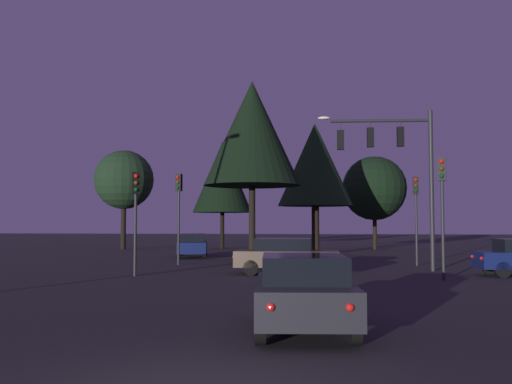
# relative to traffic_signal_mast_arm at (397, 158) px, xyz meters

# --- Properties ---
(ground_plane) EXTENTS (168.00, 168.00, 0.00)m
(ground_plane) POSITION_rel_traffic_signal_mast_arm_xyz_m (-4.98, 5.37, -5.15)
(ground_plane) COLOR #262326
(ground_plane) RESTS_ON ground
(traffic_signal_mast_arm) EXTENTS (5.22, 0.59, 7.35)m
(traffic_signal_mast_arm) POSITION_rel_traffic_signal_mast_arm_xyz_m (0.00, 0.00, 0.00)
(traffic_signal_mast_arm) COLOR #232326
(traffic_signal_mast_arm) RESTS_ON ground
(traffic_light_corner_left) EXTENTS (0.34, 0.38, 4.75)m
(traffic_light_corner_left) POSITION_rel_traffic_signal_mast_arm_xyz_m (-10.87, 2.41, -1.81)
(traffic_light_corner_left) COLOR #232326
(traffic_light_corner_left) RESTS_ON ground
(traffic_light_corner_right) EXTENTS (0.33, 0.37, 4.55)m
(traffic_light_corner_right) POSITION_rel_traffic_signal_mast_arm_xyz_m (1.36, 3.31, -1.94)
(traffic_light_corner_right) COLOR #232326
(traffic_light_corner_right) RESTS_ON ground
(traffic_light_median) EXTENTS (0.35, 0.38, 4.69)m
(traffic_light_median) POSITION_rel_traffic_signal_mast_arm_xyz_m (1.13, -4.02, -1.85)
(traffic_light_median) COLOR #232326
(traffic_light_median) RESTS_ON ground
(traffic_light_far_side) EXTENTS (0.37, 0.39, 4.27)m
(traffic_light_far_side) POSITION_rel_traffic_signal_mast_arm_xyz_m (-11.05, -3.82, -2.13)
(traffic_light_far_side) COLOR #232326
(traffic_light_far_side) RESTS_ON ground
(car_nearside_lane) EXTENTS (2.24, 4.21, 1.52)m
(car_nearside_lane) POSITION_rel_traffic_signal_mast_arm_xyz_m (-3.82, -14.59, -4.36)
(car_nearside_lane) COLOR #232328
(car_nearside_lane) RESTS_ON ground
(car_crossing_right) EXTENTS (4.46, 1.86, 1.52)m
(car_crossing_right) POSITION_rel_traffic_signal_mast_arm_xyz_m (-4.96, -2.13, -4.36)
(car_crossing_right) COLOR #473828
(car_crossing_right) RESTS_ON ground
(car_far_lane) EXTENTS (2.60, 4.85, 1.52)m
(car_far_lane) POSITION_rel_traffic_signal_mast_arm_xyz_m (-11.64, 8.97, -4.36)
(car_far_lane) COLOR #0F1947
(car_far_lane) RESTS_ON ground
(tree_behind_sign) EXTENTS (5.35, 5.35, 7.77)m
(tree_behind_sign) POSITION_rel_traffic_signal_mast_arm_xyz_m (0.91, 21.19, -0.07)
(tree_behind_sign) COLOR black
(tree_behind_sign) RESTS_ON ground
(tree_left_far) EXTENTS (5.32, 5.32, 10.02)m
(tree_left_far) POSITION_rel_traffic_signal_mast_arm_xyz_m (-7.23, 4.18, 1.96)
(tree_left_far) COLOR black
(tree_left_far) RESTS_ON ground
(tree_center_horizon) EXTENTS (5.12, 5.12, 9.04)m
(tree_center_horizon) POSITION_rel_traffic_signal_mast_arm_xyz_m (-3.89, 12.06, 1.02)
(tree_center_horizon) COLOR black
(tree_center_horizon) RESTS_ON ground
(tree_right_cluster) EXTENTS (4.94, 4.94, 8.31)m
(tree_right_cluster) POSITION_rel_traffic_signal_mast_arm_xyz_m (-19.94, 18.94, 0.66)
(tree_right_cluster) COLOR black
(tree_right_cluster) RESTS_ON ground
(tree_lot_edge) EXTENTS (5.12, 5.12, 9.31)m
(tree_lot_edge) POSITION_rel_traffic_signal_mast_arm_xyz_m (-11.99, 21.37, 1.05)
(tree_lot_edge) COLOR black
(tree_lot_edge) RESTS_ON ground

